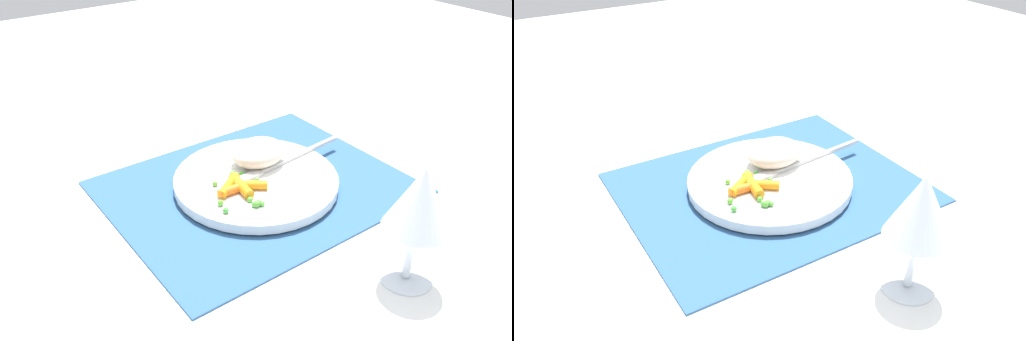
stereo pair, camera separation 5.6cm
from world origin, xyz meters
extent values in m
plane|color=white|center=(0.00, 0.00, 0.00)|extent=(2.40, 2.40, 0.00)
cube|color=#2D5684|center=(0.00, 0.00, 0.00)|extent=(0.41, 0.34, 0.01)
cylinder|color=white|center=(0.00, 0.00, 0.01)|extent=(0.24, 0.24, 0.01)
ellipsoid|color=beige|center=(-0.02, -0.03, 0.04)|extent=(0.09, 0.07, 0.04)
cylinder|color=orange|center=(0.02, 0.02, 0.03)|extent=(0.04, 0.04, 0.01)
cylinder|color=orange|center=(0.05, 0.01, 0.03)|extent=(0.05, 0.04, 0.01)
cylinder|color=orange|center=(0.06, 0.02, 0.03)|extent=(0.04, 0.01, 0.01)
cylinder|color=orange|center=(0.04, 0.02, 0.03)|extent=(0.02, 0.05, 0.01)
sphere|color=green|center=(0.06, 0.02, 0.02)|extent=(0.01, 0.01, 0.01)
sphere|color=#56B341|center=(0.04, 0.07, 0.02)|extent=(0.01, 0.01, 0.01)
sphere|color=green|center=(0.05, 0.00, 0.02)|extent=(0.01, 0.01, 0.01)
sphere|color=green|center=(0.09, 0.05, 0.02)|extent=(0.01, 0.01, 0.01)
sphere|color=#55B03D|center=(0.04, 0.06, 0.02)|extent=(0.01, 0.01, 0.01)
sphere|color=#55A62F|center=(0.08, 0.03, 0.02)|extent=(0.01, 0.01, 0.01)
sphere|color=#57AC30|center=(0.06, -0.01, 0.02)|extent=(0.01, 0.01, 0.01)
sphere|color=#5A933D|center=(0.03, -0.02, 0.03)|extent=(0.01, 0.01, 0.01)
sphere|color=green|center=(0.05, 0.06, 0.03)|extent=(0.01, 0.01, 0.01)
sphere|color=green|center=(0.05, 0.06, 0.02)|extent=(0.01, 0.01, 0.01)
sphere|color=#5BB138|center=(0.05, 0.05, 0.02)|extent=(0.01, 0.01, 0.01)
sphere|color=#549242|center=(0.01, 0.01, 0.02)|extent=(0.01, 0.01, 0.01)
sphere|color=green|center=(0.02, -0.01, 0.02)|extent=(0.01, 0.01, 0.01)
cube|color=silver|center=(0.01, 0.00, 0.02)|extent=(0.05, 0.02, 0.01)
cube|color=silver|center=(-0.09, -0.01, 0.02)|extent=(0.17, 0.02, 0.01)
cylinder|color=silver|center=(-0.03, 0.26, 0.00)|extent=(0.06, 0.06, 0.00)
cylinder|color=silver|center=(-0.03, 0.26, 0.04)|extent=(0.01, 0.01, 0.07)
cone|color=silver|center=(-0.03, 0.26, 0.11)|extent=(0.07, 0.07, 0.08)
camera|label=1|loc=(0.38, 0.52, 0.42)|focal=36.33mm
camera|label=2|loc=(0.34, 0.55, 0.42)|focal=36.33mm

